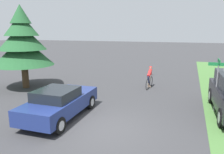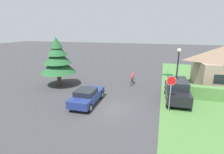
{
  "view_description": "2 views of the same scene",
  "coord_description": "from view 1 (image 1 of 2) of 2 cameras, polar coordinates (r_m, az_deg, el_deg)",
  "views": [
    {
      "loc": [
        3.15,
        -7.64,
        3.88
      ],
      "look_at": [
        -1.03,
        4.05,
        1.24
      ],
      "focal_mm": 35.0,
      "sensor_mm": 36.0,
      "label": 1
    },
    {
      "loc": [
        3.93,
        -12.7,
        6.36
      ],
      "look_at": [
        -1.08,
        4.28,
        1.52
      ],
      "focal_mm": 28.0,
      "sensor_mm": 36.0,
      "label": 2
    }
  ],
  "objects": [
    {
      "name": "cyclist",
      "position": [
        15.19,
        9.75,
        -0.19
      ],
      "size": [
        0.44,
        1.73,
        1.5
      ],
      "rotation": [
        0.0,
        0.0,
        1.49
      ],
      "color": "black",
      "rests_on": "ground"
    },
    {
      "name": "sedan_left_lane",
      "position": [
        10.15,
        -13.43,
        -6.51
      ],
      "size": [
        1.92,
        4.37,
        1.4
      ],
      "rotation": [
        0.0,
        0.0,
        1.59
      ],
      "color": "navy",
      "rests_on": "ground"
    },
    {
      "name": "ground_plane",
      "position": [
        9.13,
        -2.54,
        -13.16
      ],
      "size": [
        140.0,
        140.0,
        0.0
      ],
      "primitive_type": "plane",
      "color": "#38383A"
    },
    {
      "name": "conifer_tall_near",
      "position": [
        15.95,
        -22.35,
        8.36
      ],
      "size": [
        3.99,
        3.99,
        5.57
      ],
      "color": "#4C3823",
      "rests_on": "ground"
    },
    {
      "name": "street_name_sign",
      "position": [
        11.49,
        25.85,
        0.34
      ],
      "size": [
        0.9,
        0.9,
        2.58
      ],
      "color": "gray",
      "rests_on": "ground"
    }
  ]
}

